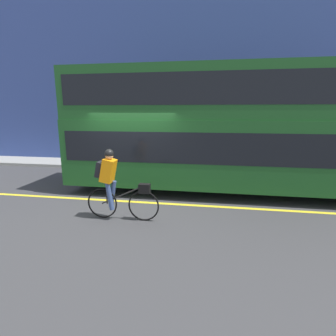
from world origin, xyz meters
name	(u,v)px	position (x,y,z in m)	size (l,w,h in m)	color
ground_plane	(132,201)	(0.00, 0.00, 0.00)	(80.00, 80.00, 0.00)	#38383A
road_center_line	(130,202)	(0.00, -0.10, 0.00)	(50.00, 0.14, 0.01)	yellow
sidewalk_curb	(162,166)	(0.00, 4.70, 0.06)	(60.00, 1.74, 0.12)	gray
building_facade	(166,79)	(0.00, 5.72, 4.00)	(60.00, 0.30, 8.00)	#33478C
bus	(229,125)	(2.74, 1.41, 2.12)	(9.91, 2.57, 3.81)	black
cyclist_on_bike	(115,183)	(0.02, -1.32, 0.91)	(1.77, 0.32, 1.69)	black
trash_bin	(317,158)	(6.56, 4.61, 0.64)	(0.44, 0.44, 1.03)	#515156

